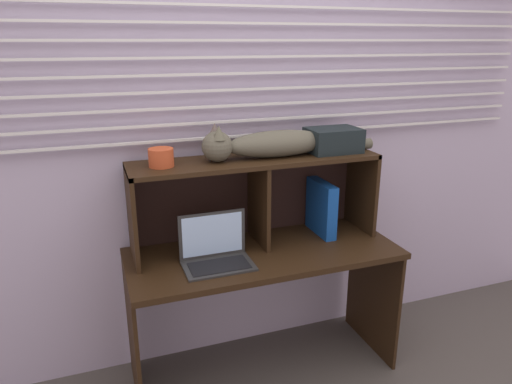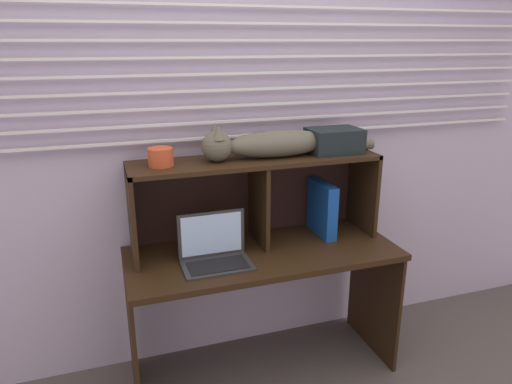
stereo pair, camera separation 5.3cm
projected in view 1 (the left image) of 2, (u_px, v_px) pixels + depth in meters
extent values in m
cube|color=#B5A9C5|center=(243.00, 131.00, 2.46)|extent=(4.40, 0.04, 2.50)
cube|color=silver|center=(246.00, 135.00, 2.42)|extent=(3.36, 0.02, 0.01)
cube|color=silver|center=(246.00, 120.00, 2.39)|extent=(3.36, 0.02, 0.01)
cube|color=silver|center=(246.00, 105.00, 2.37)|extent=(3.36, 0.02, 0.01)
cube|color=silver|center=(246.00, 89.00, 2.35)|extent=(3.36, 0.02, 0.01)
cube|color=silver|center=(245.00, 73.00, 2.32)|extent=(3.36, 0.02, 0.01)
cube|color=silver|center=(245.00, 57.00, 2.30)|extent=(3.36, 0.02, 0.01)
cube|color=silver|center=(245.00, 40.00, 2.27)|extent=(3.36, 0.02, 0.01)
cube|color=silver|center=(245.00, 23.00, 2.25)|extent=(3.36, 0.02, 0.01)
cube|color=silver|center=(245.00, 6.00, 2.23)|extent=(3.36, 0.02, 0.01)
cube|color=black|center=(264.00, 254.00, 2.35)|extent=(1.35, 0.55, 0.03)
cube|color=black|center=(133.00, 341.00, 2.24)|extent=(0.02, 0.50, 0.67)
cube|color=black|center=(373.00, 293.00, 2.67)|extent=(0.02, 0.50, 0.67)
cube|color=black|center=(256.00, 160.00, 2.31)|extent=(1.25, 0.31, 0.02)
cube|color=black|center=(132.00, 216.00, 2.18)|extent=(0.02, 0.31, 0.45)
cube|color=black|center=(361.00, 189.00, 2.57)|extent=(0.02, 0.31, 0.45)
cube|color=black|center=(259.00, 203.00, 2.38)|extent=(0.02, 0.29, 0.43)
cube|color=black|center=(246.00, 193.00, 2.51)|extent=(1.25, 0.01, 0.45)
ellipsoid|color=#555142|center=(278.00, 143.00, 2.32)|extent=(0.54, 0.16, 0.13)
sphere|color=#555142|center=(217.00, 147.00, 2.22)|extent=(0.15, 0.15, 0.15)
cone|color=#585644|center=(219.00, 133.00, 2.16)|extent=(0.07, 0.07, 0.07)
cone|color=#5A4C47|center=(215.00, 130.00, 2.23)|extent=(0.07, 0.07, 0.07)
cylinder|color=#555142|center=(345.00, 145.00, 2.46)|extent=(0.31, 0.06, 0.06)
cube|color=#2B2B2B|center=(219.00, 266.00, 2.18)|extent=(0.32, 0.21, 0.01)
cube|color=#2B2B2B|center=(212.00, 234.00, 2.23)|extent=(0.32, 0.01, 0.22)
cube|color=#ADD1F9|center=(213.00, 235.00, 2.23)|extent=(0.29, 0.00, 0.20)
cube|color=black|center=(219.00, 266.00, 2.16)|extent=(0.27, 0.14, 0.00)
cube|color=#13469D|center=(321.00, 208.00, 2.52)|extent=(0.06, 0.25, 0.29)
cube|color=tan|center=(206.00, 248.00, 2.35)|extent=(0.18, 0.21, 0.01)
cube|color=tan|center=(206.00, 245.00, 2.35)|extent=(0.18, 0.21, 0.02)
cylinder|color=#BA4724|center=(161.00, 158.00, 2.14)|extent=(0.12, 0.12, 0.08)
cube|color=black|center=(333.00, 140.00, 2.42)|extent=(0.27, 0.19, 0.12)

